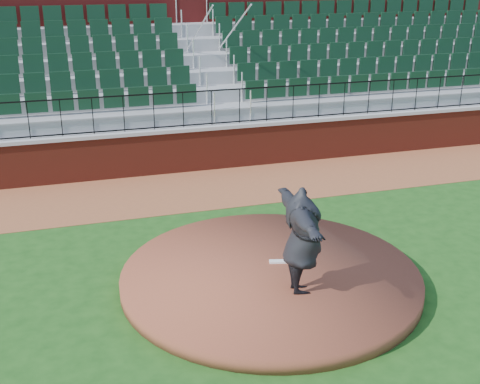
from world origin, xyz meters
name	(u,v)px	position (x,y,z in m)	size (l,w,h in m)	color
ground	(263,283)	(0.00, 0.00, 0.00)	(90.00, 90.00, 0.00)	#1A4A15
warning_track	(198,188)	(0.00, 5.40, 0.01)	(34.00, 3.20, 0.01)	brown
field_wall	(185,151)	(0.00, 7.00, 0.60)	(34.00, 0.35, 1.20)	maroon
wall_cap	(184,129)	(0.00, 7.00, 1.25)	(34.00, 0.45, 0.10)	#B7B7B7
wall_railing	(183,110)	(0.00, 7.00, 1.80)	(34.00, 0.05, 1.00)	black
seating_stands	(165,76)	(0.00, 9.72, 2.30)	(34.00, 5.10, 4.60)	gray
concourse_wall	(150,50)	(0.00, 12.52, 2.75)	(34.00, 0.50, 5.50)	maroon
pitchers_mound	(270,277)	(0.13, -0.05, 0.12)	(5.62, 5.62, 0.25)	brown
pitching_rubber	(283,261)	(0.48, 0.23, 0.27)	(0.51, 0.13, 0.03)	white
pitcher	(302,241)	(0.39, -0.90, 1.23)	(2.41, 0.65, 1.96)	black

